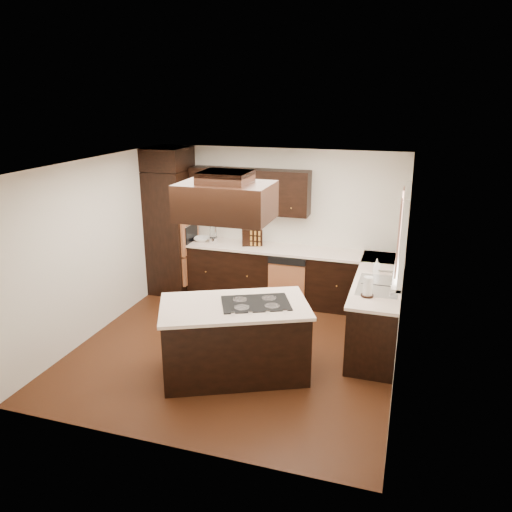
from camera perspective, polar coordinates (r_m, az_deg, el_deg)
name	(u,v)px	position (r m, az deg, el deg)	size (l,w,h in m)	color
floor	(236,348)	(6.98, -2.29, -10.49)	(4.20, 4.20, 0.02)	#532914
ceiling	(234,164)	(6.19, -2.59, 10.48)	(4.20, 4.20, 0.02)	white
wall_back	(277,223)	(8.41, 2.43, 3.75)	(4.20, 0.02, 2.50)	silver
wall_front	(157,332)	(4.69, -11.24, -8.51)	(4.20, 0.02, 2.50)	silver
wall_left	(95,247)	(7.43, -17.94, 0.94)	(0.02, 4.20, 2.50)	silver
wall_right	(404,279)	(6.13, 16.51, -2.50)	(0.02, 4.20, 2.50)	silver
oven_column	(171,232)	(8.71, -9.66, 2.72)	(0.65, 0.75, 2.12)	black
wall_oven_face	(190,230)	(8.55, -7.58, 2.94)	(0.05, 0.62, 0.78)	#B86B40
base_cabinets_back	(274,275)	(8.35, 2.03, -2.17)	(2.93, 0.60, 0.88)	black
base_cabinets_right	(377,309)	(7.27, 13.70, -5.87)	(0.60, 2.40, 0.88)	black
countertop_back	(274,249)	(8.19, 2.04, 0.82)	(2.93, 0.63, 0.04)	#FCE4D0
countertop_right	(379,278)	(7.10, 13.85, -2.46)	(0.63, 2.40, 0.04)	#FCE4D0
upper_cabinets	(249,191)	(8.24, -0.76, 7.45)	(2.00, 0.34, 0.72)	black
dishwasher_front	(286,285)	(8.03, 3.49, -3.36)	(0.60, 0.05, 0.72)	#B86B40
window_frame	(404,234)	(6.53, 16.60, 2.45)	(0.06, 1.32, 1.12)	white
window_pane	(407,234)	(6.53, 16.85, 2.43)	(0.00, 1.20, 1.00)	white
curtain_left	(399,238)	(6.12, 15.98, 1.95)	(0.02, 0.34, 0.90)	beige
curtain_right	(401,222)	(6.93, 16.24, 3.77)	(0.02, 0.34, 0.90)	beige
sink_rim	(378,285)	(6.76, 13.78, -3.28)	(0.52, 0.84, 0.01)	silver
island	(235,341)	(6.21, -2.43, -9.64)	(1.71, 0.93, 0.88)	black
island_top	(234,306)	(6.01, -2.49, -5.75)	(1.77, 0.99, 0.04)	#FCE4D0
cooktop	(256,303)	(6.02, -0.03, -5.40)	(0.81, 0.54, 0.01)	black
range_hood	(226,201)	(5.70, -3.47, 6.26)	(1.05, 0.72, 0.42)	black
hood_duct	(225,177)	(5.65, -3.52, 8.99)	(0.55, 0.50, 0.13)	black
blender_base	(213,240)	(8.44, -4.89, 1.78)	(0.15, 0.15, 0.10)	silver
blender_pitcher	(213,230)	(8.39, -4.93, 2.96)	(0.13, 0.13, 0.26)	silver
spice_rack	(252,238)	(8.25, -0.44, 2.11)	(0.33, 0.08, 0.28)	black
mixing_bowl	(202,239)	(8.59, -6.20, 1.92)	(0.27, 0.27, 0.07)	white
soap_bottle	(376,266)	(7.20, 13.61, -1.11)	(0.09, 0.09, 0.20)	white
paper_towel	(368,287)	(6.33, 12.66, -3.46)	(0.12, 0.12, 0.26)	white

